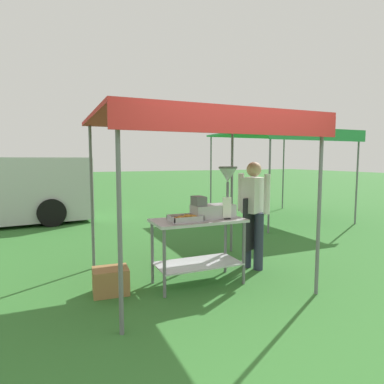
{
  "coord_description": "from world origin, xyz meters",
  "views": [
    {
      "loc": [
        -1.88,
        -3.04,
        1.65
      ],
      "look_at": [
        -0.1,
        1.07,
        1.21
      ],
      "focal_mm": 31.14,
      "sensor_mm": 36.0,
      "label": 1
    }
  ],
  "objects_px": {
    "stall_canopy": "(195,125)",
    "vendor": "(253,209)",
    "supply_crate": "(111,281)",
    "donut_tray": "(186,218)",
    "menu_sign": "(227,210)",
    "donut_cart": "(198,237)",
    "neighbour_tent": "(280,136)",
    "donut_fryer": "(216,200)"
  },
  "relations": [
    {
      "from": "stall_canopy",
      "to": "vendor",
      "type": "height_order",
      "value": "stall_canopy"
    },
    {
      "from": "donut_tray",
      "to": "supply_crate",
      "type": "distance_m",
      "value": 1.21
    },
    {
      "from": "supply_crate",
      "to": "donut_fryer",
      "type": "bearing_deg",
      "value": -5.01
    },
    {
      "from": "stall_canopy",
      "to": "donut_fryer",
      "type": "relative_size",
      "value": 3.79
    },
    {
      "from": "menu_sign",
      "to": "supply_crate",
      "type": "bearing_deg",
      "value": 169.69
    },
    {
      "from": "donut_cart",
      "to": "neighbour_tent",
      "type": "distance_m",
      "value": 5.62
    },
    {
      "from": "donut_tray",
      "to": "menu_sign",
      "type": "distance_m",
      "value": 0.55
    },
    {
      "from": "donut_fryer",
      "to": "vendor",
      "type": "relative_size",
      "value": 0.42
    },
    {
      "from": "donut_fryer",
      "to": "vendor",
      "type": "xyz_separation_m",
      "value": [
        0.75,
        0.23,
        -0.2
      ]
    },
    {
      "from": "donut_cart",
      "to": "menu_sign",
      "type": "bearing_deg",
      "value": -21.61
    },
    {
      "from": "donut_tray",
      "to": "vendor",
      "type": "relative_size",
      "value": 0.25
    },
    {
      "from": "stall_canopy",
      "to": "donut_cart",
      "type": "relative_size",
      "value": 2.15
    },
    {
      "from": "donut_fryer",
      "to": "menu_sign",
      "type": "bearing_deg",
      "value": -59.29
    },
    {
      "from": "stall_canopy",
      "to": "menu_sign",
      "type": "bearing_deg",
      "value": -34.04
    },
    {
      "from": "menu_sign",
      "to": "donut_tray",
      "type": "bearing_deg",
      "value": 169.15
    },
    {
      "from": "vendor",
      "to": "stall_canopy",
      "type": "bearing_deg",
      "value": -171.95
    },
    {
      "from": "stall_canopy",
      "to": "donut_tray",
      "type": "relative_size",
      "value": 6.43
    },
    {
      "from": "donut_cart",
      "to": "supply_crate",
      "type": "xyz_separation_m",
      "value": [
        -1.12,
        0.13,
        -0.48
      ]
    },
    {
      "from": "stall_canopy",
      "to": "vendor",
      "type": "bearing_deg",
      "value": 8.05
    },
    {
      "from": "donut_fryer",
      "to": "neighbour_tent",
      "type": "relative_size",
      "value": 0.22
    },
    {
      "from": "supply_crate",
      "to": "neighbour_tent",
      "type": "xyz_separation_m",
      "value": [
        5.17,
        3.4,
        2.13
      ]
    },
    {
      "from": "vendor",
      "to": "neighbour_tent",
      "type": "xyz_separation_m",
      "value": [
        3.04,
        3.29,
        1.38
      ]
    },
    {
      "from": "menu_sign",
      "to": "vendor",
      "type": "bearing_deg",
      "value": 30.0
    },
    {
      "from": "donut_fryer",
      "to": "donut_cart",
      "type": "bearing_deg",
      "value": -178.43
    },
    {
      "from": "vendor",
      "to": "neighbour_tent",
      "type": "bearing_deg",
      "value": 47.29
    },
    {
      "from": "donut_cart",
      "to": "donut_tray",
      "type": "xyz_separation_m",
      "value": [
        -0.18,
        -0.04,
        0.26
      ]
    },
    {
      "from": "donut_tray",
      "to": "neighbour_tent",
      "type": "distance_m",
      "value": 5.71
    },
    {
      "from": "vendor",
      "to": "supply_crate",
      "type": "distance_m",
      "value": 2.26
    },
    {
      "from": "stall_canopy",
      "to": "supply_crate",
      "type": "relative_size",
      "value": 5.76
    },
    {
      "from": "donut_fryer",
      "to": "supply_crate",
      "type": "distance_m",
      "value": 1.68
    },
    {
      "from": "menu_sign",
      "to": "supply_crate",
      "type": "height_order",
      "value": "menu_sign"
    },
    {
      "from": "donut_tray",
      "to": "supply_crate",
      "type": "bearing_deg",
      "value": 169.99
    },
    {
      "from": "donut_tray",
      "to": "neighbour_tent",
      "type": "bearing_deg",
      "value": 40.14
    },
    {
      "from": "supply_crate",
      "to": "vendor",
      "type": "bearing_deg",
      "value": 3.02
    },
    {
      "from": "donut_cart",
      "to": "neighbour_tent",
      "type": "height_order",
      "value": "neighbour_tent"
    },
    {
      "from": "donut_fryer",
      "to": "menu_sign",
      "type": "relative_size",
      "value": 2.37
    },
    {
      "from": "donut_fryer",
      "to": "vendor",
      "type": "distance_m",
      "value": 0.81
    },
    {
      "from": "donut_fryer",
      "to": "menu_sign",
      "type": "height_order",
      "value": "donut_fryer"
    },
    {
      "from": "donut_fryer",
      "to": "supply_crate",
      "type": "bearing_deg",
      "value": 174.99
    },
    {
      "from": "stall_canopy",
      "to": "donut_tray",
      "type": "height_order",
      "value": "stall_canopy"
    },
    {
      "from": "donut_tray",
      "to": "supply_crate",
      "type": "height_order",
      "value": "donut_tray"
    },
    {
      "from": "donut_cart",
      "to": "neighbour_tent",
      "type": "relative_size",
      "value": 0.39
    }
  ]
}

